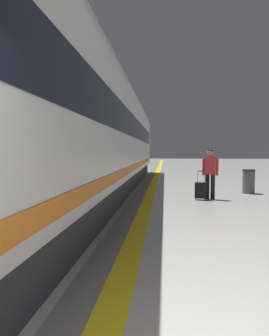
{
  "coord_description": "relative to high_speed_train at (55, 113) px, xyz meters",
  "views": [
    {
      "loc": [
        -0.23,
        -0.81,
        1.61
      ],
      "look_at": [
        -1.02,
        6.65,
        1.16
      ],
      "focal_mm": 30.92,
      "sensor_mm": 36.0,
      "label": 1
    }
  ],
  "objects": [
    {
      "name": "suitcase_near",
      "position": [
        3.78,
        2.9,
        -2.19
      ],
      "size": [
        0.41,
        0.28,
        0.97
      ],
      "color": "black",
      "rests_on": "ground"
    },
    {
      "name": "waste_bin",
      "position": [
        5.76,
        4.58,
        -2.05
      ],
      "size": [
        0.46,
        0.46,
        0.91
      ],
      "color": "#4C4C51",
      "rests_on": "ground"
    },
    {
      "name": "tactile_edge_band",
      "position": [
        1.76,
        4.12,
        -2.5
      ],
      "size": [
        0.58,
        80.0,
        0.01
      ],
      "primitive_type": "cube",
      "color": "slate",
      "rests_on": "ground"
    },
    {
      "name": "high_speed_train",
      "position": [
        0.0,
        0.0,
        0.0
      ],
      "size": [
        2.94,
        31.73,
        4.97
      ],
      "color": "#38383D",
      "rests_on": "ground"
    },
    {
      "name": "safety_line_strip",
      "position": [
        2.07,
        4.12,
        -2.5
      ],
      "size": [
        0.36,
        80.0,
        0.01
      ],
      "primitive_type": "cube",
      "color": "yellow",
      "rests_on": "ground"
    },
    {
      "name": "passenger_near",
      "position": [
        4.1,
        3.05,
        -1.53
      ],
      "size": [
        0.52,
        0.25,
        1.68
      ],
      "color": "black",
      "rests_on": "ground"
    }
  ]
}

